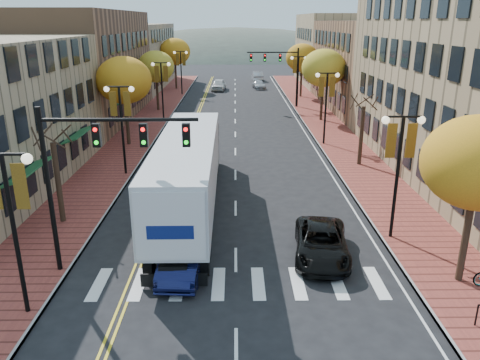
{
  "coord_description": "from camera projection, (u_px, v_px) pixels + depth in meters",
  "views": [
    {
      "loc": [
        -0.01,
        -14.47,
        10.06
      ],
      "look_at": [
        0.23,
        8.47,
        2.2
      ],
      "focal_mm": 35.0,
      "sensor_mm": 36.0,
      "label": 1
    }
  ],
  "objects": [
    {
      "name": "sidewalk_right",
      "position": [
        323.0,
        123.0,
        47.76
      ],
      "size": [
        4.0,
        85.0,
        0.15
      ],
      "primitive_type": "cube",
      "color": "brown",
      "rests_on": "ground"
    },
    {
      "name": "tree_right_d",
      "position": [
        302.0,
        58.0,
        62.62
      ],
      "size": [
        4.35,
        4.35,
        7.0
      ],
      "color": "#382619",
      "rests_on": "sidewalk_right"
    },
    {
      "name": "building_left_mid",
      "position": [
        73.0,
        66.0,
        49.05
      ],
      "size": [
        12.0,
        24.0,
        11.0
      ],
      "primitive_type": "cube",
      "color": "brown",
      "rests_on": "ground"
    },
    {
      "name": "lamp_right_b",
      "position": [
        326.0,
        94.0,
        38.34
      ],
      "size": [
        1.96,
        0.36,
        6.05
      ],
      "color": "black",
      "rests_on": "ground"
    },
    {
      "name": "ground",
      "position": [
        236.0,
        313.0,
        16.95
      ],
      "size": [
        200.0,
        200.0,
        0.0
      ],
      "primitive_type": "plane",
      "color": "black",
      "rests_on": "ground"
    },
    {
      "name": "lamp_left_b",
      "position": [
        121.0,
        113.0,
        30.62
      ],
      "size": [
        1.96,
        0.36,
        6.05
      ],
      "color": "black",
      "rests_on": "ground"
    },
    {
      "name": "car_far_white",
      "position": [
        219.0,
        85.0,
        70.48
      ],
      "size": [
        2.33,
        4.99,
        1.65
      ],
      "primitive_type": "imported",
      "rotation": [
        0.0,
        0.0,
        -0.08
      ],
      "color": "silver",
      "rests_on": "ground"
    },
    {
      "name": "traffic_mast_near",
      "position": [
        95.0,
        160.0,
        18.13
      ],
      "size": [
        6.1,
        0.35,
        7.0
      ],
      "color": "black",
      "rests_on": "ground"
    },
    {
      "name": "tree_left_d",
      "position": [
        175.0,
        52.0,
        69.91
      ],
      "size": [
        4.61,
        4.61,
        7.42
      ],
      "color": "#382619",
      "rests_on": "sidewalk_left"
    },
    {
      "name": "lamp_left_c",
      "position": [
        162.0,
        80.0,
        47.65
      ],
      "size": [
        1.96,
        0.36,
        6.05
      ],
      "color": "black",
      "rests_on": "ground"
    },
    {
      "name": "tree_left_c",
      "position": [
        156.0,
        67.0,
        53.06
      ],
      "size": [
        4.16,
        4.16,
        6.69
      ],
      "color": "#382619",
      "rests_on": "sidewalk_left"
    },
    {
      "name": "tree_right_b",
      "position": [
        361.0,
        136.0,
        33.34
      ],
      "size": [
        0.28,
        0.28,
        4.2
      ],
      "color": "#382619",
      "rests_on": "sidewalk_right"
    },
    {
      "name": "building_right_far",
      "position": [
        349.0,
        50.0,
        75.89
      ],
      "size": [
        15.0,
        20.0,
        11.0
      ],
      "primitive_type": "cube",
      "color": "#9E8966",
      "rests_on": "ground"
    },
    {
      "name": "navy_sedan",
      "position": [
        184.0,
        255.0,
        19.54
      ],
      "size": [
        1.87,
        4.66,
        1.51
      ],
      "primitive_type": "imported",
      "rotation": [
        0.0,
        0.0,
        -0.06
      ],
      "color": "#0E1138",
      "rests_on": "ground"
    },
    {
      "name": "lamp_right_c",
      "position": [
        298.0,
        72.0,
        55.36
      ],
      "size": [
        1.96,
        0.36,
        6.05
      ],
      "color": "black",
      "rests_on": "ground"
    },
    {
      "name": "lamp_right_a",
      "position": [
        400.0,
        154.0,
        21.31
      ],
      "size": [
        1.96,
        0.36,
        6.05
      ],
      "color": "black",
      "rests_on": "ground"
    },
    {
      "name": "lamp_left_d",
      "position": [
        181.0,
        64.0,
        64.67
      ],
      "size": [
        1.96,
        0.36,
        6.05
      ],
      "color": "black",
      "rests_on": "ground"
    },
    {
      "name": "semi_truck",
      "position": [
        190.0,
        166.0,
        25.42
      ],
      "size": [
        2.96,
        17.56,
        4.38
      ],
      "rotation": [
        0.0,
        0.0,
        0.01
      ],
      "color": "black",
      "rests_on": "ground"
    },
    {
      "name": "building_right_mid",
      "position": [
        391.0,
        65.0,
        55.24
      ],
      "size": [
        15.0,
        24.0,
        10.0
      ],
      "primitive_type": "cube",
      "color": "brown",
      "rests_on": "ground"
    },
    {
      "name": "sidewalk_left",
      "position": [
        147.0,
        124.0,
        47.58
      ],
      "size": [
        4.0,
        85.0,
        0.15
      ],
      "primitive_type": "cube",
      "color": "brown",
      "rests_on": "ground"
    },
    {
      "name": "tree_right_a",
      "position": [
        478.0,
        163.0,
        17.29
      ],
      "size": [
        4.16,
        4.16,
        6.69
      ],
      "color": "#382619",
      "rests_on": "sidewalk_right"
    },
    {
      "name": "tree_left_a",
      "position": [
        58.0,
        183.0,
        23.7
      ],
      "size": [
        0.28,
        0.28,
        4.2
      ],
      "color": "#382619",
      "rests_on": "sidewalk_left"
    },
    {
      "name": "black_suv",
      "position": [
        321.0,
        243.0,
        20.75
      ],
      "size": [
        2.89,
        5.23,
        1.39
      ],
      "primitive_type": "imported",
      "rotation": [
        0.0,
        0.0,
        -0.12
      ],
      "color": "black",
      "rests_on": "ground"
    },
    {
      "name": "lamp_left_a",
      "position": [
        10.0,
        204.0,
        15.48
      ],
      "size": [
        1.96,
        0.36,
        6.05
      ],
      "color": "black",
      "rests_on": "ground"
    },
    {
      "name": "tree_right_c",
      "position": [
        324.0,
        68.0,
        47.44
      ],
      "size": [
        4.48,
        4.48,
        7.21
      ],
      "color": "#382619",
      "rests_on": "sidewalk_right"
    },
    {
      "name": "car_far_oncoming",
      "position": [
        257.0,
        76.0,
        81.37
      ],
      "size": [
        1.96,
        4.87,
        1.57
      ],
      "primitive_type": "imported",
      "rotation": [
        0.0,
        0.0,
        3.2
      ],
      "color": "#AEAEB6",
      "rests_on": "ground"
    },
    {
      "name": "car_far_silver",
      "position": [
        259.0,
        85.0,
        72.29
      ],
      "size": [
        2.16,
        4.34,
        1.21
      ],
      "primitive_type": "imported",
      "rotation": [
        0.0,
        0.0,
        0.11
      ],
      "color": "#A4A4AB",
      "rests_on": "ground"
    },
    {
      "name": "traffic_mast_far",
      "position": [
        281.0,
        66.0,
        55.14
      ],
      "size": [
        6.1,
        0.34,
        7.0
      ],
      "color": "black",
      "rests_on": "ground"
    },
    {
      "name": "building_left_far",
      "position": [
        126.0,
        56.0,
        72.94
      ],
      "size": [
        12.0,
        26.0,
        9.5
      ],
      "primitive_type": "cube",
      "color": "#9E8966",
      "rests_on": "ground"
    },
    {
      "name": "tree_left_b",
      "position": [
        124.0,
        80.0,
        37.8
      ],
      "size": [
        4.48,
        4.48,
        7.21
      ],
      "color": "#382619",
      "rests_on": "sidewalk_left"
    }
  ]
}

